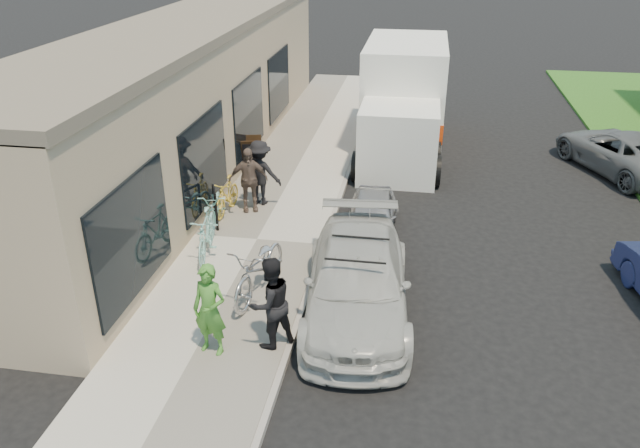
{
  "coord_description": "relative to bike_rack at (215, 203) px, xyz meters",
  "views": [
    {
      "loc": [
        1.52,
        -9.37,
        6.8
      ],
      "look_at": [
        -0.39,
        2.2,
        1.05
      ],
      "focal_mm": 35.0,
      "sensor_mm": 36.0,
      "label": 1
    }
  ],
  "objects": [
    {
      "name": "sedan_silver",
      "position": [
        3.72,
        0.4,
        -0.23
      ],
      "size": [
        1.26,
        2.9,
        0.97
      ],
      "primitive_type": "imported",
      "rotation": [
        0.0,
        0.0,
        0.04
      ],
      "color": "#9B9BA0",
      "rests_on": "ground"
    },
    {
      "name": "curb",
      "position": [
        2.7,
        -0.57,
        -0.65
      ],
      "size": [
        0.12,
        34.0,
        0.13
      ],
      "primitive_type": "cube",
      "color": "gray",
      "rests_on": "ground"
    },
    {
      "name": "cruiser_bike_a",
      "position": [
        0.27,
        -1.49,
        -0.06
      ],
      "size": [
        0.73,
        1.74,
        1.02
      ],
      "primitive_type": "imported",
      "rotation": [
        0.0,
        0.0,
        0.15
      ],
      "color": "#8BCFC4",
      "rests_on": "sidewalk"
    },
    {
      "name": "bike_rack",
      "position": [
        0.0,
        0.0,
        0.0
      ],
      "size": [
        0.29,
        0.63,
        0.94
      ],
      "rotation": [
        0.0,
        0.0,
        0.39
      ],
      "color": "black",
      "rests_on": "sidewalk"
    },
    {
      "name": "bystander_b",
      "position": [
        0.57,
        0.97,
        0.25
      ],
      "size": [
        1.04,
        0.7,
        1.65
      ],
      "primitive_type": "imported",
      "rotation": [
        0.0,
        0.0,
        0.34
      ],
      "color": "brown",
      "rests_on": "sidewalk"
    },
    {
      "name": "cruiser_bike_c",
      "position": [
        0.05,
        0.75,
        -0.12
      ],
      "size": [
        0.53,
        1.53,
        0.9
      ],
      "primitive_type": "imported",
      "rotation": [
        0.0,
        0.0,
        -0.07
      ],
      "color": "gold",
      "rests_on": "sidewalk"
    },
    {
      "name": "moving_truck",
      "position": [
        4.11,
        6.94,
        0.75
      ],
      "size": [
        2.56,
        6.74,
        3.31
      ],
      "rotation": [
        0.0,
        0.0,
        -0.0
      ],
      "color": "white",
      "rests_on": "ground"
    },
    {
      "name": "sandwich_board",
      "position": [
        -0.09,
        3.66,
        -0.06
      ],
      "size": [
        0.73,
        0.74,
        0.99
      ],
      "rotation": [
        0.0,
        0.0,
        0.24
      ],
      "color": "black",
      "rests_on": "sidewalk"
    },
    {
      "name": "woman_rider",
      "position": [
        1.46,
        -4.71,
        0.26
      ],
      "size": [
        0.67,
        0.51,
        1.65
      ],
      "primitive_type": "imported",
      "rotation": [
        0.0,
        0.0,
        -0.2
      ],
      "color": "#438A2E",
      "rests_on": "sidewalk"
    },
    {
      "name": "man_standing",
      "position": [
        2.41,
        -4.36,
        0.27
      ],
      "size": [
        1.02,
        1.02,
        1.67
      ],
      "primitive_type": "imported",
      "rotation": [
        0.0,
        0.0,
        3.93
      ],
      "color": "black",
      "rests_on": "sidewalk"
    },
    {
      "name": "cruiser_bike_b",
      "position": [
        0.01,
        -0.04,
        -0.1
      ],
      "size": [
        0.96,
        1.89,
        0.95
      ],
      "primitive_type": "imported",
      "rotation": [
        0.0,
        0.0,
        0.19
      ],
      "color": "#8BCFC4",
      "rests_on": "sidewalk"
    },
    {
      "name": "far_car_gray",
      "position": [
        10.61,
        5.79,
        -0.1
      ],
      "size": [
        3.68,
        4.9,
        1.24
      ],
      "primitive_type": "imported",
      "rotation": [
        0.0,
        0.0,
        3.56
      ],
      "color": "#5B5D60",
      "rests_on": "ground"
    },
    {
      "name": "tandem_bike",
      "position": [
        1.82,
        -2.81,
        0.0
      ],
      "size": [
        1.12,
        2.26,
        1.14
      ],
      "primitive_type": "imported",
      "rotation": [
        0.0,
        0.0,
        -0.17
      ],
      "color": "#B8B8BB",
      "rests_on": "sidewalk"
    },
    {
      "name": "storefront",
      "position": [
        -2.09,
        4.42,
        1.41
      ],
      "size": [
        3.6,
        20.0,
        4.22
      ],
      "color": "tan",
      "rests_on": "ground"
    },
    {
      "name": "bystander_a",
      "position": [
        0.75,
        1.42,
        0.28
      ],
      "size": [
        1.16,
        0.74,
        1.69
      ],
      "primitive_type": "imported",
      "rotation": [
        0.0,
        0.0,
        3.03
      ],
      "color": "black",
      "rests_on": "sidewalk"
    },
    {
      "name": "sedan_white",
      "position": [
        3.73,
        -2.93,
        -0.03
      ],
      "size": [
        2.35,
        4.91,
        1.42
      ],
      "rotation": [
        0.0,
        0.0,
        0.09
      ],
      "color": "#B8B8B3",
      "rests_on": "ground"
    },
    {
      "name": "ground",
      "position": [
        3.15,
        -3.57,
        -0.72
      ],
      "size": [
        120.0,
        120.0,
        0.0
      ],
      "primitive_type": "plane",
      "color": "black",
      "rests_on": "ground"
    },
    {
      "name": "sidewalk",
      "position": [
        1.15,
        -0.57,
        -0.64
      ],
      "size": [
        3.0,
        34.0,
        0.15
      ],
      "primitive_type": "cube",
      "color": "#B2ACA0",
      "rests_on": "ground"
    }
  ]
}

